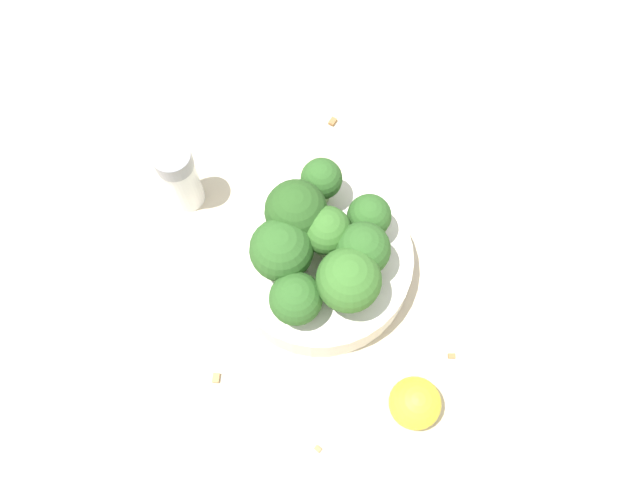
% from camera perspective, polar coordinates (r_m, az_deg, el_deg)
% --- Properties ---
extents(ground_plane, '(3.00, 3.00, 0.00)m').
position_cam_1_polar(ground_plane, '(0.58, -0.00, -2.73)').
color(ground_plane, beige).
extents(bowl, '(0.16, 0.16, 0.04)m').
position_cam_1_polar(bowl, '(0.56, -0.00, -2.08)').
color(bowl, silver).
rests_on(bowl, ground_plane).
extents(broccoli_floret_0, '(0.05, 0.05, 0.06)m').
position_cam_1_polar(broccoli_floret_0, '(0.51, -3.53, -0.91)').
color(broccoli_floret_0, '#84AD66').
rests_on(broccoli_floret_0, bowl).
extents(broccoli_floret_1, '(0.04, 0.04, 0.06)m').
position_cam_1_polar(broccoli_floret_1, '(0.51, 0.73, 0.65)').
color(broccoli_floret_1, '#84AD66').
rests_on(broccoli_floret_1, bowl).
extents(broccoli_floret_2, '(0.04, 0.04, 0.05)m').
position_cam_1_polar(broccoli_floret_2, '(0.54, 0.13, 5.50)').
color(broccoli_floret_2, '#84AD66').
rests_on(broccoli_floret_2, bowl).
extents(broccoli_floret_3, '(0.05, 0.05, 0.07)m').
position_cam_1_polar(broccoli_floret_3, '(0.52, -2.20, 2.63)').
color(broccoli_floret_3, '#84AD66').
rests_on(broccoli_floret_3, bowl).
extents(broccoli_floret_4, '(0.05, 0.05, 0.06)m').
position_cam_1_polar(broccoli_floret_4, '(0.51, 3.92, -0.90)').
color(broccoli_floret_4, '#84AD66').
rests_on(broccoli_floret_4, bowl).
extents(broccoli_floret_5, '(0.05, 0.05, 0.06)m').
position_cam_1_polar(broccoli_floret_5, '(0.50, 2.63, -3.71)').
color(broccoli_floret_5, '#7A9E5B').
rests_on(broccoli_floret_5, bowl).
extents(broccoli_floret_6, '(0.04, 0.04, 0.05)m').
position_cam_1_polar(broccoli_floret_6, '(0.53, 4.51, 2.14)').
color(broccoli_floret_6, '#7A9E5B').
rests_on(broccoli_floret_6, bowl).
extents(broccoli_floret_7, '(0.04, 0.04, 0.05)m').
position_cam_1_polar(broccoli_floret_7, '(0.50, -2.21, -5.40)').
color(broccoli_floret_7, '#8EB770').
rests_on(broccoli_floret_7, bowl).
extents(pepper_shaker, '(0.03, 0.03, 0.08)m').
position_cam_1_polar(pepper_shaker, '(0.59, -12.67, 5.63)').
color(pepper_shaker, silver).
rests_on(pepper_shaker, ground_plane).
extents(lemon_wedge, '(0.04, 0.04, 0.04)m').
position_cam_1_polar(lemon_wedge, '(0.53, 8.67, -14.53)').
color(lemon_wedge, yellow).
rests_on(lemon_wedge, ground_plane).
extents(almond_crumb_0, '(0.01, 0.01, 0.01)m').
position_cam_1_polar(almond_crumb_0, '(0.56, 11.97, -10.31)').
color(almond_crumb_0, olive).
rests_on(almond_crumb_0, ground_plane).
extents(almond_crumb_1, '(0.01, 0.01, 0.01)m').
position_cam_1_polar(almond_crumb_1, '(0.55, -9.51, -12.30)').
color(almond_crumb_1, '#AD7F4C').
rests_on(almond_crumb_1, ground_plane).
extents(almond_crumb_2, '(0.00, 0.01, 0.01)m').
position_cam_1_polar(almond_crumb_2, '(0.54, -0.20, -18.54)').
color(almond_crumb_2, '#AD7F4C').
rests_on(almond_crumb_2, ground_plane).
extents(almond_crumb_3, '(0.01, 0.01, 0.01)m').
position_cam_1_polar(almond_crumb_3, '(0.65, 1.17, 10.87)').
color(almond_crumb_3, olive).
rests_on(almond_crumb_3, ground_plane).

